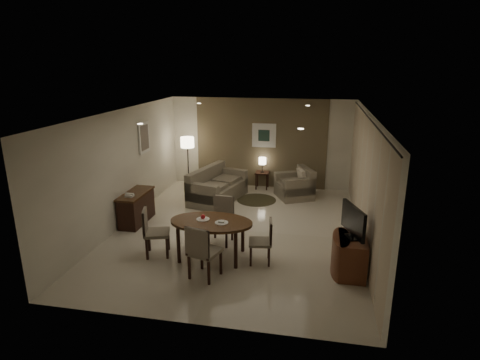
% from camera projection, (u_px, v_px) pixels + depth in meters
% --- Properties ---
extents(room_shell, '(5.50, 7.00, 2.70)m').
position_uv_depth(room_shell, '(242.00, 169.00, 9.23)').
color(room_shell, beige).
rests_on(room_shell, ground).
extents(taupe_accent, '(3.96, 0.03, 2.70)m').
position_uv_depth(taupe_accent, '(261.00, 143.00, 12.13)').
color(taupe_accent, brown).
rests_on(taupe_accent, wall_back).
extents(curtain_wall, '(0.08, 6.70, 2.58)m').
position_uv_depth(curtain_wall, '(364.00, 182.00, 8.37)').
color(curtain_wall, beige).
rests_on(curtain_wall, wall_right).
extents(curtain_rod, '(0.03, 6.80, 0.03)m').
position_uv_depth(curtain_rod, '(370.00, 119.00, 8.00)').
color(curtain_rod, black).
rests_on(curtain_rod, wall_right).
extents(art_back_frame, '(0.72, 0.03, 0.72)m').
position_uv_depth(art_back_frame, '(264.00, 135.00, 12.02)').
color(art_back_frame, silver).
rests_on(art_back_frame, wall_back).
extents(art_back_canvas, '(0.34, 0.01, 0.34)m').
position_uv_depth(art_back_canvas, '(264.00, 136.00, 12.01)').
color(art_back_canvas, '#1D342A').
rests_on(art_back_canvas, wall_back).
extents(art_left_frame, '(0.03, 0.60, 0.80)m').
position_uv_depth(art_left_frame, '(144.00, 137.00, 10.34)').
color(art_left_frame, silver).
rests_on(art_left_frame, wall_left).
extents(art_left_canvas, '(0.01, 0.46, 0.64)m').
position_uv_depth(art_left_canvas, '(145.00, 137.00, 10.34)').
color(art_left_canvas, gray).
rests_on(art_left_canvas, wall_left).
extents(downlight_nl, '(0.10, 0.10, 0.01)m').
position_uv_depth(downlight_nl, '(140.00, 124.00, 7.04)').
color(downlight_nl, white).
rests_on(downlight_nl, ceiling).
extents(downlight_nr, '(0.10, 0.10, 0.01)m').
position_uv_depth(downlight_nr, '(301.00, 129.00, 6.53)').
color(downlight_nr, white).
rests_on(downlight_nr, ceiling).
extents(downlight_fl, '(0.10, 0.10, 0.01)m').
position_uv_depth(downlight_fl, '(199.00, 103.00, 10.43)').
color(downlight_fl, white).
rests_on(downlight_fl, ceiling).
extents(downlight_fr, '(0.10, 0.10, 0.01)m').
position_uv_depth(downlight_fr, '(308.00, 106.00, 9.91)').
color(downlight_fr, white).
rests_on(downlight_fr, ceiling).
extents(console_desk, '(0.48, 1.20, 0.75)m').
position_uv_depth(console_desk, '(136.00, 208.00, 9.59)').
color(console_desk, '#4F3119').
rests_on(console_desk, floor).
extents(telephone, '(0.20, 0.14, 0.09)m').
position_uv_depth(telephone, '(129.00, 195.00, 9.19)').
color(telephone, white).
rests_on(telephone, console_desk).
extents(tv_cabinet, '(0.48, 0.90, 0.70)m').
position_uv_depth(tv_cabinet, '(351.00, 255.00, 7.29)').
color(tv_cabinet, brown).
rests_on(tv_cabinet, floor).
extents(flat_tv, '(0.36, 0.85, 0.60)m').
position_uv_depth(flat_tv, '(353.00, 221.00, 7.10)').
color(flat_tv, black).
rests_on(flat_tv, tv_cabinet).
extents(dining_table, '(1.62, 1.01, 0.76)m').
position_uv_depth(dining_table, '(212.00, 239.00, 7.88)').
color(dining_table, '#4F3119').
rests_on(dining_table, floor).
extents(chair_near, '(0.62, 0.62, 1.02)m').
position_uv_depth(chair_near, '(205.00, 251.00, 7.12)').
color(chair_near, gray).
rests_on(chair_near, floor).
extents(chair_far, '(0.52, 0.52, 0.99)m').
position_uv_depth(chair_far, '(220.00, 221.00, 8.46)').
color(chair_far, gray).
rests_on(chair_far, floor).
extents(chair_left, '(0.59, 0.59, 0.97)m').
position_uv_depth(chair_left, '(157.00, 232.00, 7.94)').
color(chair_left, gray).
rests_on(chair_left, floor).
extents(chair_right, '(0.48, 0.48, 0.86)m').
position_uv_depth(chair_right, '(260.00, 242.00, 7.66)').
color(chair_right, gray).
rests_on(chair_right, floor).
extents(plate_a, '(0.26, 0.26, 0.02)m').
position_uv_depth(plate_a, '(203.00, 219.00, 7.85)').
color(plate_a, white).
rests_on(plate_a, dining_table).
extents(plate_b, '(0.26, 0.26, 0.02)m').
position_uv_depth(plate_b, '(222.00, 223.00, 7.69)').
color(plate_b, white).
rests_on(plate_b, dining_table).
extents(fruit_apple, '(0.09, 0.09, 0.09)m').
position_uv_depth(fruit_apple, '(203.00, 217.00, 7.84)').
color(fruit_apple, red).
rests_on(fruit_apple, plate_a).
extents(napkin, '(0.12, 0.08, 0.03)m').
position_uv_depth(napkin, '(222.00, 222.00, 7.68)').
color(napkin, white).
rests_on(napkin, plate_b).
extents(round_rug, '(1.10, 1.10, 0.01)m').
position_uv_depth(round_rug, '(256.00, 200.00, 11.24)').
color(round_rug, '#3F3923').
rests_on(round_rug, floor).
extents(sofa, '(2.09, 1.42, 0.90)m').
position_uv_depth(sofa, '(218.00, 185.00, 11.13)').
color(sofa, gray).
rests_on(sofa, floor).
extents(armchair, '(1.22, 1.25, 0.84)m').
position_uv_depth(armchair, '(294.00, 183.00, 11.34)').
color(armchair, gray).
rests_on(armchair, floor).
extents(side_table, '(0.40, 0.40, 0.51)m').
position_uv_depth(side_table, '(262.00, 180.00, 12.21)').
color(side_table, black).
rests_on(side_table, floor).
extents(table_lamp, '(0.22, 0.22, 0.50)m').
position_uv_depth(table_lamp, '(262.00, 164.00, 12.06)').
color(table_lamp, '#FFEAC1').
rests_on(table_lamp, side_table).
extents(floor_lamp, '(0.40, 0.40, 1.58)m').
position_uv_depth(floor_lamp, '(188.00, 163.00, 12.07)').
color(floor_lamp, '#FFE5B7').
rests_on(floor_lamp, floor).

